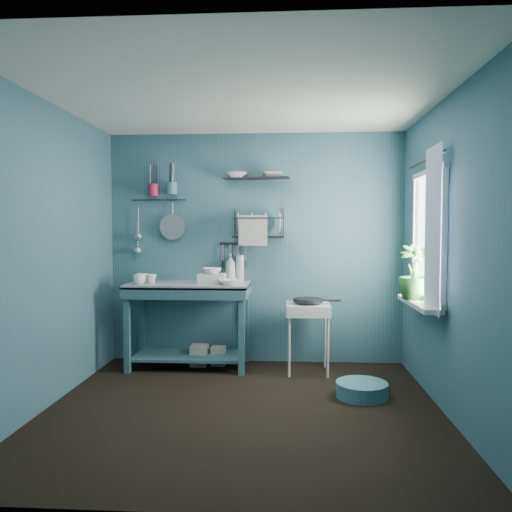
# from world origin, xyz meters

# --- Properties ---
(floor) EXTENTS (3.20, 3.20, 0.00)m
(floor) POSITION_xyz_m (0.00, 0.00, 0.00)
(floor) COLOR black
(floor) RESTS_ON ground
(ceiling) EXTENTS (3.20, 3.20, 0.00)m
(ceiling) POSITION_xyz_m (0.00, 0.00, 2.50)
(ceiling) COLOR silver
(ceiling) RESTS_ON ground
(wall_back) EXTENTS (3.20, 0.00, 3.20)m
(wall_back) POSITION_xyz_m (0.00, 1.50, 1.25)
(wall_back) COLOR #315A65
(wall_back) RESTS_ON ground
(wall_front) EXTENTS (3.20, 0.00, 3.20)m
(wall_front) POSITION_xyz_m (0.00, -1.50, 1.25)
(wall_front) COLOR #315A65
(wall_front) RESTS_ON ground
(wall_left) EXTENTS (0.00, 3.00, 3.00)m
(wall_left) POSITION_xyz_m (-1.60, 0.00, 1.25)
(wall_left) COLOR #315A65
(wall_left) RESTS_ON ground
(wall_right) EXTENTS (0.00, 3.00, 3.00)m
(wall_right) POSITION_xyz_m (1.60, 0.00, 1.25)
(wall_right) COLOR #315A65
(wall_right) RESTS_ON ground
(work_counter) EXTENTS (1.36, 0.86, 0.90)m
(work_counter) POSITION_xyz_m (-0.68, 1.22, 0.45)
(work_counter) COLOR #2C565E
(work_counter) RESTS_ON floor
(mug_left) EXTENTS (0.12, 0.12, 0.10)m
(mug_left) POSITION_xyz_m (-1.16, 1.06, 0.94)
(mug_left) COLOR white
(mug_left) RESTS_ON work_counter
(mug_mid) EXTENTS (0.14, 0.14, 0.09)m
(mug_mid) POSITION_xyz_m (-1.06, 1.16, 0.94)
(mug_mid) COLOR white
(mug_mid) RESTS_ON work_counter
(mug_right) EXTENTS (0.17, 0.17, 0.10)m
(mug_right) POSITION_xyz_m (-1.18, 1.22, 0.94)
(mug_right) COLOR white
(mug_right) RESTS_ON work_counter
(wash_tub) EXTENTS (0.28, 0.22, 0.10)m
(wash_tub) POSITION_xyz_m (-0.43, 1.20, 0.95)
(wash_tub) COLOR beige
(wash_tub) RESTS_ON work_counter
(tub_bowl) EXTENTS (0.20, 0.19, 0.06)m
(tub_bowl) POSITION_xyz_m (-0.43, 1.20, 1.03)
(tub_bowl) COLOR white
(tub_bowl) RESTS_ON wash_tub
(soap_bottle) EXTENTS (0.11, 0.12, 0.30)m
(soap_bottle) POSITION_xyz_m (-0.26, 1.42, 1.05)
(soap_bottle) COLOR beige
(soap_bottle) RESTS_ON work_counter
(water_bottle) EXTENTS (0.09, 0.09, 0.28)m
(water_bottle) POSITION_xyz_m (-0.16, 1.44, 1.04)
(water_bottle) COLOR #B5BFC9
(water_bottle) RESTS_ON work_counter
(counter_bowl) EXTENTS (0.22, 0.22, 0.05)m
(counter_bowl) POSITION_xyz_m (-0.23, 1.07, 0.92)
(counter_bowl) COLOR white
(counter_bowl) RESTS_ON work_counter
(hotplate_stand) EXTENTS (0.49, 0.49, 0.70)m
(hotplate_stand) POSITION_xyz_m (0.56, 1.10, 0.35)
(hotplate_stand) COLOR silver
(hotplate_stand) RESTS_ON floor
(frying_pan) EXTENTS (0.30, 0.30, 0.03)m
(frying_pan) POSITION_xyz_m (0.56, 1.10, 0.74)
(frying_pan) COLOR black
(frying_pan) RESTS_ON hotplate_stand
(knife_strip) EXTENTS (0.32, 0.05, 0.03)m
(knife_strip) POSITION_xyz_m (-0.23, 1.47, 1.30)
(knife_strip) COLOR black
(knife_strip) RESTS_ON wall_back
(dish_rack) EXTENTS (0.55, 0.24, 0.32)m
(dish_rack) POSITION_xyz_m (0.04, 1.37, 1.53)
(dish_rack) COLOR black
(dish_rack) RESTS_ON wall_back
(upper_shelf) EXTENTS (0.72, 0.30, 0.01)m
(upper_shelf) POSITION_xyz_m (0.02, 1.40, 2.00)
(upper_shelf) COLOR black
(upper_shelf) RESTS_ON wall_back
(shelf_bowl_left) EXTENTS (0.25, 0.25, 0.05)m
(shelf_bowl_left) POSITION_xyz_m (-0.19, 1.40, 2.03)
(shelf_bowl_left) COLOR white
(shelf_bowl_left) RESTS_ON upper_shelf
(shelf_bowl_right) EXTENTS (0.24, 0.24, 0.05)m
(shelf_bowl_right) POSITION_xyz_m (0.19, 1.40, 2.07)
(shelf_bowl_right) COLOR white
(shelf_bowl_right) RESTS_ON upper_shelf
(utensil_cup_magenta) EXTENTS (0.11, 0.11, 0.13)m
(utensil_cup_magenta) POSITION_xyz_m (-1.11, 1.42, 1.88)
(utensil_cup_magenta) COLOR #B1203E
(utensil_cup_magenta) RESTS_ON wall_back
(utensil_cup_teal) EXTENTS (0.11, 0.11, 0.13)m
(utensil_cup_teal) POSITION_xyz_m (-0.90, 1.42, 1.90)
(utensil_cup_teal) COLOR teal
(utensil_cup_teal) RESTS_ON wall_back
(colander) EXTENTS (0.28, 0.03, 0.28)m
(colander) POSITION_xyz_m (-0.91, 1.45, 1.48)
(colander) COLOR #A0A3A8
(colander) RESTS_ON wall_back
(ladle_outer) EXTENTS (0.01, 0.01, 0.30)m
(ladle_outer) POSITION_xyz_m (-1.29, 1.46, 1.55)
(ladle_outer) COLOR #A0A3A8
(ladle_outer) RESTS_ON wall_back
(ladle_inner) EXTENTS (0.01, 0.01, 0.30)m
(ladle_inner) POSITION_xyz_m (-1.30, 1.46, 1.40)
(ladle_inner) COLOR #A0A3A8
(ladle_inner) RESTS_ON wall_back
(hook_rail) EXTENTS (0.60, 0.01, 0.01)m
(hook_rail) POSITION_xyz_m (-1.06, 1.47, 1.78)
(hook_rail) COLOR black
(hook_rail) RESTS_ON wall_back
(window_glass) EXTENTS (0.00, 1.10, 1.10)m
(window_glass) POSITION_xyz_m (1.59, 0.45, 1.40)
(window_glass) COLOR white
(window_glass) RESTS_ON wall_right
(windowsill) EXTENTS (0.16, 0.95, 0.04)m
(windowsill) POSITION_xyz_m (1.50, 0.45, 0.81)
(windowsill) COLOR silver
(windowsill) RESTS_ON wall_right
(curtain) EXTENTS (0.00, 1.35, 1.35)m
(curtain) POSITION_xyz_m (1.52, 0.15, 1.45)
(curtain) COLOR white
(curtain) RESTS_ON wall_right
(curtain_rod) EXTENTS (0.02, 1.05, 0.02)m
(curtain_rod) POSITION_xyz_m (1.54, 0.45, 2.05)
(curtain_rod) COLOR black
(curtain_rod) RESTS_ON wall_right
(potted_plant) EXTENTS (0.28, 0.28, 0.49)m
(potted_plant) POSITION_xyz_m (1.49, 0.58, 1.08)
(potted_plant) COLOR #2C702F
(potted_plant) RESTS_ON windowsill
(storage_tin_large) EXTENTS (0.18, 0.18, 0.22)m
(storage_tin_large) POSITION_xyz_m (-0.58, 1.27, 0.11)
(storage_tin_large) COLOR gray
(storage_tin_large) RESTS_ON floor
(storage_tin_small) EXTENTS (0.15, 0.15, 0.20)m
(storage_tin_small) POSITION_xyz_m (-0.38, 1.30, 0.10)
(storage_tin_small) COLOR gray
(storage_tin_small) RESTS_ON floor
(floor_basin) EXTENTS (0.45, 0.45, 0.13)m
(floor_basin) POSITION_xyz_m (1.00, 0.36, 0.07)
(floor_basin) COLOR teal
(floor_basin) RESTS_ON floor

